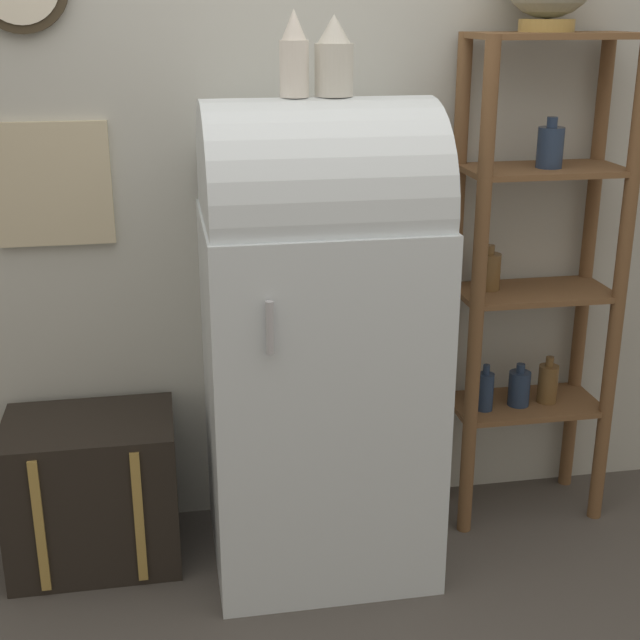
{
  "coord_description": "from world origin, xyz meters",
  "views": [
    {
      "loc": [
        -0.47,
        -2.44,
        1.8
      ],
      "look_at": [
        0.01,
        0.22,
        0.86
      ],
      "focal_mm": 50.0,
      "sensor_mm": 36.0,
      "label": 1
    }
  ],
  "objects_px": {
    "vase_left": "(294,57)",
    "suitcase_trunk": "(93,491)",
    "refrigerator": "(318,334)",
    "vase_center": "(334,58)"
  },
  "relations": [
    {
      "from": "suitcase_trunk",
      "to": "vase_left",
      "type": "bearing_deg",
      "value": -7.46
    },
    {
      "from": "refrigerator",
      "to": "vase_center",
      "type": "height_order",
      "value": "vase_center"
    },
    {
      "from": "vase_left",
      "to": "suitcase_trunk",
      "type": "bearing_deg",
      "value": 172.54
    },
    {
      "from": "refrigerator",
      "to": "vase_left",
      "type": "distance_m",
      "value": 0.86
    },
    {
      "from": "refrigerator",
      "to": "vase_center",
      "type": "bearing_deg",
      "value": 14.74
    },
    {
      "from": "vase_left",
      "to": "vase_center",
      "type": "xyz_separation_m",
      "value": [
        0.12,
        0.01,
        -0.01
      ]
    },
    {
      "from": "vase_center",
      "to": "suitcase_trunk",
      "type": "bearing_deg",
      "value": 174.46
    },
    {
      "from": "refrigerator",
      "to": "vase_left",
      "type": "height_order",
      "value": "vase_left"
    },
    {
      "from": "suitcase_trunk",
      "to": "vase_center",
      "type": "distance_m",
      "value": 1.62
    },
    {
      "from": "refrigerator",
      "to": "vase_center",
      "type": "relative_size",
      "value": 6.69
    }
  ]
}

